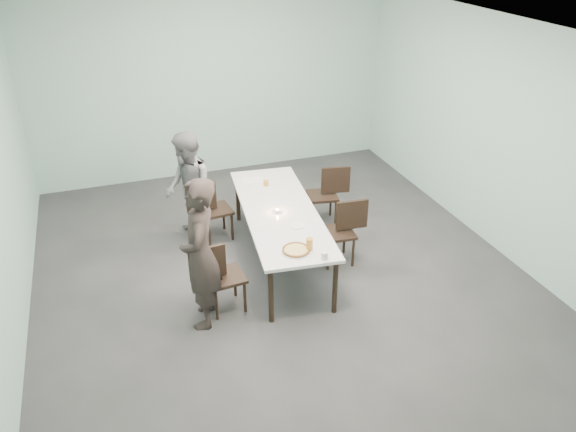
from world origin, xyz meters
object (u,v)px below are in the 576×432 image
object	(u,v)px
side_plate	(297,225)
water_tumbler	(324,255)
table	(280,214)
amber_tumbler	(266,183)
chair_near_right	(343,227)
chair_near_left	(218,273)
diner_far	(188,190)
pizza	(296,250)
diner_near	(200,254)
tealight	(277,211)
beer_glass	(309,244)
chair_far_left	(210,207)
chair_far_right	(328,191)

from	to	relation	value
side_plate	water_tumbler	world-z (taller)	water_tumbler
table	amber_tumbler	distance (m)	0.75
chair_near_right	chair_near_left	bearing A→B (deg)	20.25
diner_far	pizza	world-z (taller)	diner_far
side_plate	water_tumbler	size ratio (longest dim) A/B	2.00
diner_near	tealight	world-z (taller)	diner_near
pizza	diner_far	bearing A→B (deg)	114.74
diner_near	diner_far	distance (m)	1.78
diner_far	beer_glass	bearing A→B (deg)	28.47
chair_near_right	diner_far	world-z (taller)	diner_far
chair_near_right	diner_far	bearing A→B (deg)	-28.14
diner_far	beer_glass	xyz separation A→B (m)	(1.01, -1.89, 0.03)
side_plate	tealight	world-z (taller)	tealight
diner_far	beer_glass	world-z (taller)	diner_far
chair_far_left	diner_near	xyz separation A→B (m)	(-0.46, -1.75, 0.37)
table	chair_far_right	xyz separation A→B (m)	(1.00, 0.77, -0.19)
table	chair_near_right	size ratio (longest dim) A/B	3.08
chair_far_left	side_plate	xyz separation A→B (m)	(0.81, -1.31, 0.25)
chair_near_left	diner_near	xyz separation A→B (m)	(-0.20, -0.13, 0.37)
chair_far_left	water_tumbler	bearing A→B (deg)	-75.21
chair_far_left	chair_far_right	world-z (taller)	same
chair_near_left	water_tumbler	bearing A→B (deg)	-28.54
diner_near	side_plate	xyz separation A→B (m)	(1.26, 0.44, -0.12)
table	chair_far_left	bearing A→B (deg)	130.65
chair_near_left	side_plate	world-z (taller)	chair_near_left
chair_far_left	beer_glass	distance (m)	2.04
diner_far	side_plate	size ratio (longest dim) A/B	8.83
chair_far_left	amber_tumbler	distance (m)	0.84
side_plate	beer_glass	bearing A→B (deg)	-96.33
chair_near_right	diner_near	bearing A→B (deg)	22.35
chair_far_right	water_tumbler	world-z (taller)	chair_far_right
chair_near_right	amber_tumbler	world-z (taller)	chair_near_right
chair_near_right	tealight	world-z (taller)	chair_near_right
chair_far_left	amber_tumbler	xyz separation A→B (m)	(0.79, -0.11, 0.29)
beer_glass	chair_near_left	bearing A→B (deg)	165.85
chair_near_left	diner_far	distance (m)	1.66
chair_near_right	beer_glass	size ratio (longest dim) A/B	5.80
beer_glass	tealight	world-z (taller)	beer_glass
diner_far	chair_far_right	bearing A→B (deg)	87.36
side_plate	chair_far_left	bearing A→B (deg)	121.59
chair_far_right	water_tumbler	xyz separation A→B (m)	(-0.90, -2.01, 0.29)
side_plate	table	bearing A→B (deg)	98.81
chair_far_right	diner_near	world-z (taller)	diner_near
pizza	amber_tumbler	size ratio (longest dim) A/B	4.25
table	chair_near_left	distance (m)	1.27
side_plate	tealight	xyz separation A→B (m)	(-0.12, 0.40, 0.02)
water_tumbler	chair_far_right	bearing A→B (deg)	65.88
chair_near_left	side_plate	size ratio (longest dim) A/B	4.83
side_plate	chair_near_right	bearing A→B (deg)	14.22
table	amber_tumbler	size ratio (longest dim) A/B	33.52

